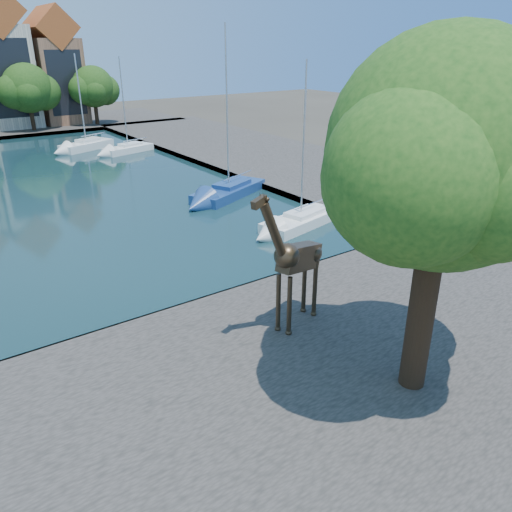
# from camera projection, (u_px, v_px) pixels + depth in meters

# --- Properties ---
(ground) EXTENTS (160.00, 160.00, 0.00)m
(ground) POSITION_uv_depth(u_px,v_px,m) (89.00, 344.00, 18.95)
(ground) COLOR #38332B
(ground) RESTS_ON ground
(near_quay) EXTENTS (50.00, 14.00, 0.50)m
(near_quay) POSITION_uv_depth(u_px,v_px,m) (173.00, 452.00, 13.62)
(near_quay) COLOR #49433F
(near_quay) RESTS_ON ground
(right_quay) EXTENTS (14.00, 52.00, 0.50)m
(right_quay) POSITION_uv_depth(u_px,v_px,m) (257.00, 153.00, 50.13)
(right_quay) COLOR #49433F
(right_quay) RESTS_ON ground
(plane_tree) EXTENTS (8.32, 6.40, 10.62)m
(plane_tree) POSITION_uv_depth(u_px,v_px,m) (447.00, 160.00, 13.24)
(plane_tree) COLOR #332114
(plane_tree) RESTS_ON near_quay
(townhouse_east_mid) EXTENTS (6.43, 9.18, 16.65)m
(townhouse_east_mid) POSITION_uv_depth(u_px,v_px,m) (0.00, 63.00, 62.15)
(townhouse_east_mid) COLOR beige
(townhouse_east_mid) RESTS_ON far_quay
(townhouse_east_end) EXTENTS (5.44, 9.18, 14.43)m
(townhouse_east_end) POSITION_uv_depth(u_px,v_px,m) (55.00, 70.00, 66.01)
(townhouse_east_end) COLOR #8A5C42
(townhouse_east_end) RESTS_ON far_quay
(far_tree_east) EXTENTS (7.54, 5.80, 7.84)m
(far_tree_east) POSITION_uv_depth(u_px,v_px,m) (28.00, 90.00, 60.03)
(far_tree_east) COLOR #332114
(far_tree_east) RESTS_ON far_quay
(far_tree_far_east) EXTENTS (6.76, 5.20, 7.36)m
(far_tree_far_east) POSITION_uv_depth(u_px,v_px,m) (94.00, 88.00, 64.35)
(far_tree_far_east) COLOR #332114
(far_tree_far_east) RESTS_ON far_quay
(giraffe_statue) EXTENTS (3.89, 1.55, 5.65)m
(giraffe_statue) POSITION_uv_depth(u_px,v_px,m) (295.00, 259.00, 18.19)
(giraffe_statue) COLOR #392B1C
(giraffe_statue) RESTS_ON near_quay
(sailboat_right_a) EXTENTS (6.01, 3.18, 9.64)m
(sailboat_right_a) POSITION_uv_depth(u_px,v_px,m) (301.00, 218.00, 30.71)
(sailboat_right_a) COLOR white
(sailboat_right_a) RESTS_ON water_basin
(sailboat_right_b) EXTENTS (7.01, 4.77, 11.66)m
(sailboat_right_b) POSITION_uv_depth(u_px,v_px,m) (229.00, 189.00, 36.69)
(sailboat_right_b) COLOR navy
(sailboat_right_b) RESTS_ON water_basin
(sailboat_right_c) EXTENTS (5.53, 3.11, 9.22)m
(sailboat_right_c) POSITION_uv_depth(u_px,v_px,m) (128.00, 147.00, 51.24)
(sailboat_right_c) COLOR white
(sailboat_right_c) RESTS_ON water_basin
(sailboat_right_d) EXTENTS (6.08, 4.06, 9.45)m
(sailboat_right_d) POSITION_uv_depth(u_px,v_px,m) (86.00, 144.00, 52.55)
(sailboat_right_d) COLOR white
(sailboat_right_d) RESTS_ON water_basin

